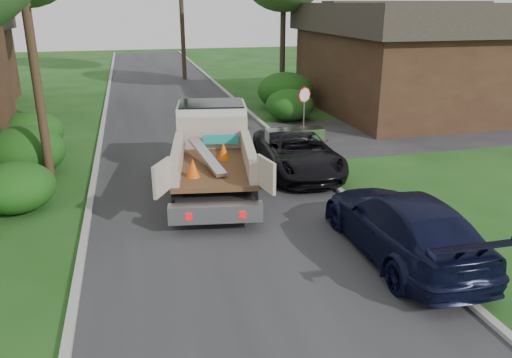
{
  "coord_description": "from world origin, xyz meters",
  "views": [
    {
      "loc": [
        -2.56,
        -12.66,
        6.09
      ],
      "look_at": [
        0.82,
        0.75,
        1.2
      ],
      "focal_mm": 35.0,
      "sensor_mm": 36.0,
      "label": 1
    }
  ],
  "objects": [
    {
      "name": "stop_sign",
      "position": [
        5.2,
        9.0,
        1.78
      ],
      "size": [
        0.71,
        0.32,
        2.48
      ],
      "color": "slate",
      "rests_on": "ground"
    },
    {
      "name": "navy_suv",
      "position": [
        3.8,
        -2.5,
        0.84
      ],
      "size": [
        2.38,
        5.78,
        1.67
      ],
      "primitive_type": "imported",
      "rotation": [
        0.0,
        0.0,
        3.13
      ],
      "color": "black",
      "rests_on": "ground"
    },
    {
      "name": "black_pickup",
      "position": [
        3.39,
        4.5,
        0.78
      ],
      "size": [
        2.9,
        5.72,
        1.55
      ],
      "primitive_type": "imported",
      "rotation": [
        0.0,
        0.0,
        -0.06
      ],
      "color": "black",
      "rests_on": "ground"
    },
    {
      "name": "hedge_left_a",
      "position": [
        -6.2,
        3.0,
        0.77
      ],
      "size": [
        2.34,
        2.34,
        1.53
      ],
      "primitive_type": "ellipsoid",
      "color": "#113B0D",
      "rests_on": "ground"
    },
    {
      "name": "curb_right",
      "position": [
        4.1,
        10.0,
        0.06
      ],
      "size": [
        0.2,
        90.0,
        0.12
      ],
      "primitive_type": "cube",
      "color": "#9E9E99",
      "rests_on": "ground"
    },
    {
      "name": "road",
      "position": [
        0.0,
        10.0,
        0.0
      ],
      "size": [
        8.0,
        90.0,
        0.02
      ],
      "primitive_type": "cube",
      "color": "#28282B",
      "rests_on": "ground"
    },
    {
      "name": "curb_left",
      "position": [
        -4.1,
        10.0,
        0.06
      ],
      "size": [
        0.2,
        90.0,
        0.12
      ],
      "primitive_type": "cube",
      "color": "#9E9E99",
      "rests_on": "ground"
    },
    {
      "name": "ground",
      "position": [
        0.0,
        0.0,
        0.0
      ],
      "size": [
        120.0,
        120.0,
        0.0
      ],
      "primitive_type": "plane",
      "color": "#1A4112",
      "rests_on": "ground"
    },
    {
      "name": "hedge_right_a",
      "position": [
        5.8,
        13.0,
        0.85
      ],
      "size": [
        2.6,
        2.6,
        1.7
      ],
      "primitive_type": "ellipsoid",
      "color": "#113B0D",
      "rests_on": "ground"
    },
    {
      "name": "side_street",
      "position": [
        12.0,
        9.0,
        0.01
      ],
      "size": [
        16.0,
        7.0,
        0.02
      ],
      "primitive_type": "cube",
      "color": "#28282B",
      "rests_on": "ground"
    },
    {
      "name": "flatbed_truck",
      "position": [
        0.1,
        4.15,
        1.43
      ],
      "size": [
        3.89,
        7.28,
        2.63
      ],
      "rotation": [
        0.0,
        0.0,
        -0.15
      ],
      "color": "black",
      "rests_on": "ground"
    },
    {
      "name": "hedge_right_b",
      "position": [
        6.5,
        16.0,
        1.1
      ],
      "size": [
        3.38,
        3.38,
        2.21
      ],
      "primitive_type": "ellipsoid",
      "color": "#113B0D",
      "rests_on": "ground"
    },
    {
      "name": "house_right",
      "position": [
        13.0,
        14.0,
        3.16
      ],
      "size": [
        9.72,
        12.96,
        6.2
      ],
      "rotation": [
        0.0,
        0.0,
        1.57
      ],
      "color": "#382117",
      "rests_on": "ground"
    },
    {
      "name": "hedge_left_b",
      "position": [
        -6.5,
        6.5,
        0.94
      ],
      "size": [
        2.86,
        2.86,
        1.87
      ],
      "primitive_type": "ellipsoid",
      "color": "#113B0D",
      "rests_on": "ground"
    },
    {
      "name": "hedge_left_c",
      "position": [
        -6.8,
        10.0,
        0.85
      ],
      "size": [
        2.6,
        2.6,
        1.7
      ],
      "primitive_type": "ellipsoid",
      "color": "#113B0D",
      "rests_on": "ground"
    },
    {
      "name": "utility_pole",
      "position": [
        -5.48,
        4.98,
        5.17
      ],
      "size": [
        2.42,
        1.25,
        10.0
      ],
      "color": "#382619",
      "rests_on": "ground"
    }
  ]
}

